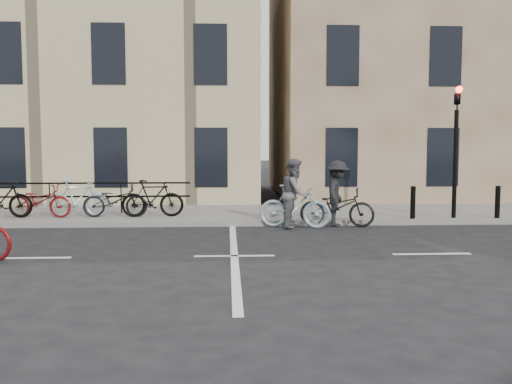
{
  "coord_description": "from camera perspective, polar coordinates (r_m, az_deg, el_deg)",
  "views": [
    {
      "loc": [
        -0.13,
        -11.19,
        2.26
      ],
      "look_at": [
        0.54,
        2.06,
        1.1
      ],
      "focal_mm": 40.0,
      "sensor_mm": 36.0,
      "label": 1
    }
  ],
  "objects": [
    {
      "name": "ground",
      "position": [
        11.41,
        -2.18,
        -6.43
      ],
      "size": [
        120.0,
        120.0,
        0.0
      ],
      "primitive_type": "plane",
      "color": "black",
      "rests_on": "ground"
    },
    {
      "name": "sidewalk",
      "position": [
        17.75,
        -15.47,
        -2.25
      ],
      "size": [
        46.0,
        4.0,
        0.15
      ],
      "primitive_type": "cube",
      "color": "slate",
      "rests_on": "ground"
    },
    {
      "name": "building_east",
      "position": [
        26.14,
        18.09,
        13.31
      ],
      "size": [
        14.0,
        10.0,
        12.0
      ],
      "primitive_type": "cube",
      "color": "#846B4F",
      "rests_on": "sidewalk"
    },
    {
      "name": "building_west",
      "position": [
        25.92,
        -23.33,
        11.0
      ],
      "size": [
        20.0,
        10.0,
        10.0
      ],
      "primitive_type": "cube",
      "color": "tan",
      "rests_on": "sidewalk"
    },
    {
      "name": "traffic_light",
      "position": [
        16.77,
        19.38,
        5.38
      ],
      "size": [
        0.18,
        0.3,
        3.9
      ],
      "color": "black",
      "rests_on": "sidewalk"
    },
    {
      "name": "bollard_east",
      "position": [
        16.35,
        15.42,
        -1.01
      ],
      "size": [
        0.14,
        0.14,
        0.9
      ],
      "primitive_type": "cylinder",
      "color": "black",
      "rests_on": "sidewalk"
    },
    {
      "name": "bollard_west",
      "position": [
        17.26,
        23.01,
        -0.92
      ],
      "size": [
        0.14,
        0.14,
        0.9
      ],
      "primitive_type": "cylinder",
      "color": "black",
      "rests_on": "sidewalk"
    },
    {
      "name": "parked_bikes",
      "position": [
        16.99,
        -19.24,
        -0.73
      ],
      "size": [
        7.25,
        1.23,
        1.05
      ],
      "color": "black",
      "rests_on": "sidewalk"
    },
    {
      "name": "cyclist_grey",
      "position": [
        15.06,
        3.9,
        -0.8
      ],
      "size": [
        1.97,
        1.07,
        1.84
      ],
      "rotation": [
        0.0,
        0.0,
        1.27
      ],
      "color": "#97BAC6",
      "rests_on": "ground"
    },
    {
      "name": "cyclist_dark",
      "position": [
        15.45,
        8.1,
        -0.85
      ],
      "size": [
        2.11,
        1.29,
        1.78
      ],
      "rotation": [
        0.0,
        0.0,
        1.29
      ],
      "color": "black",
      "rests_on": "ground"
    }
  ]
}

